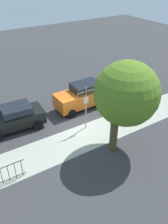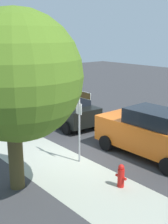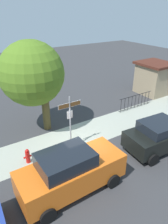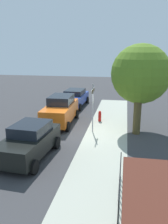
# 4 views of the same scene
# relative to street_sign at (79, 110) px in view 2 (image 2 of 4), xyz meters

# --- Properties ---
(ground_plane) EXTENTS (60.00, 60.00, 0.00)m
(ground_plane) POSITION_rel_street_sign_xyz_m (0.27, -0.40, -2.06)
(ground_plane) COLOR #38383A
(sidewalk_strip) EXTENTS (24.00, 2.60, 0.00)m
(sidewalk_strip) POSITION_rel_street_sign_xyz_m (2.27, 0.90, -2.06)
(sidewalk_strip) COLOR #A6AA99
(sidewalk_strip) RESTS_ON ground_plane
(street_sign) EXTENTS (1.26, 0.07, 3.10)m
(street_sign) POSITION_rel_street_sign_xyz_m (0.00, 0.00, 0.00)
(street_sign) COLOR #9EA0A5
(street_sign) RESTS_ON ground_plane
(shade_tree) EXTENTS (3.66, 3.66, 5.50)m
(shade_tree) POSITION_rel_street_sign_xyz_m (-0.78, 2.82, 1.60)
(shade_tree) COLOR #4B4223
(shade_tree) RESTS_ON ground_plane
(car_orange) EXTENTS (4.48, 1.99, 1.97)m
(car_orange) POSITION_rel_street_sign_xyz_m (-1.38, -2.48, -1.08)
(car_orange) COLOR orange
(car_orange) RESTS_ON ground_plane
(car_black) EXTENTS (4.12, 2.20, 1.68)m
(car_black) POSITION_rel_street_sign_xyz_m (4.11, -2.50, -1.20)
(car_black) COLOR black
(car_black) RESTS_ON ground_plane
(fire_hydrant) EXTENTS (0.42, 0.22, 0.78)m
(fire_hydrant) POSITION_rel_street_sign_xyz_m (-2.34, 0.20, -1.68)
(fire_hydrant) COLOR red
(fire_hydrant) RESTS_ON ground_plane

